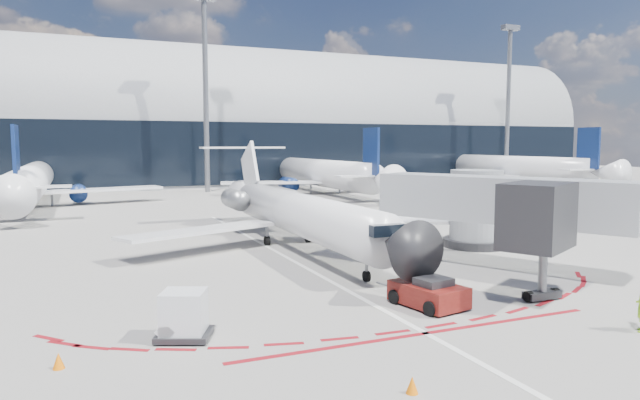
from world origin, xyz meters
name	(u,v)px	position (x,y,z in m)	size (l,w,h in m)	color
ground	(303,266)	(0.00, 0.00, 0.00)	(260.00, 260.00, 0.00)	slate
apron_centerline	(290,259)	(0.00, 2.00, 0.01)	(0.25, 40.00, 0.01)	silver
apron_stop_bar	(426,333)	(0.00, -11.50, 0.01)	(14.00, 0.25, 0.01)	maroon
terminal_building	(152,130)	(0.00, 64.97, 8.52)	(150.00, 24.15, 24.00)	#979A9C
jet_bridge	(493,207)	(9.79, -3.01, 3.01)	(10.03, 15.20, 4.90)	#979BA0
light_mast_centre	(206,97)	(5.00, 48.00, 12.50)	(0.70, 0.70, 25.00)	slate
light_mast_east	(508,106)	(55.00, 48.00, 12.50)	(0.70, 0.70, 25.00)	slate
regional_jet	(294,212)	(1.53, 5.43, 2.22)	(21.52, 26.54, 6.65)	white
pushback_tug	(429,293)	(1.92, -8.79, 0.53)	(2.44, 4.72, 1.20)	#520E0B
uld_container	(184,315)	(-7.67, -8.86, 0.80)	(2.16, 2.02, 1.62)	black
safety_cone_left	(59,361)	(-11.42, -9.98, 0.24)	(0.34, 0.34, 0.48)	orange
safety_cone_right	(412,385)	(-2.94, -15.33, 0.23)	(0.33, 0.33, 0.46)	orange
bg_airliner_1	(29,158)	(-15.33, 37.83, 4.96)	(30.66, 32.47, 9.92)	white
bg_airliner_2	(323,154)	(18.57, 40.77, 5.07)	(31.35, 33.20, 10.14)	white
bg_airliner_3	(513,151)	(50.25, 41.22, 5.32)	(32.86, 34.79, 10.63)	white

